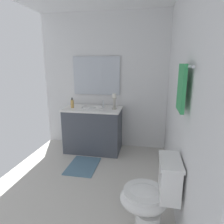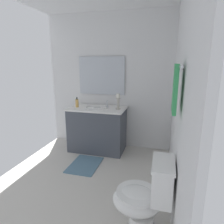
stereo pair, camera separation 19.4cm
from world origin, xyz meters
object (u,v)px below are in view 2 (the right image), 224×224
Objects in this scene: bath_mat at (85,165)px; towel_bar at (179,66)px; candle_holder_tall at (118,101)px; soap_bottle at (77,103)px; mirror at (102,76)px; vanity_cabinet at (97,129)px; sink_basin at (97,110)px; toilet at (144,197)px; towel_near_vanity at (175,89)px.

towel_bar is at bearing 53.33° from bath_mat.
candle_holder_tall is 0.76m from soap_bottle.
vanity_cabinet is at bearing -0.01° from mirror.
mirror reaches higher than sink_basin.
candle_holder_tall is 1.47× the size of soap_bottle.
soap_bottle is 2.18m from toilet.
towel_bar is at bearing 38.78° from sink_basin.
candle_holder_tall reaches higher than vanity_cabinet.
bath_mat is at bearing -126.67° from towel_bar.
vanity_cabinet is 0.74m from bath_mat.
mirror is at bearing -180.00° from bath_mat.
mirror is 3.29× the size of candle_holder_tall.
bath_mat is at bearing 32.18° from soap_bottle.
mirror is 2.23m from towel_bar.
towel_near_vanity is (1.55, 0.85, 0.43)m from candle_holder_tall.
candle_holder_tall is at bearing 88.49° from sink_basin.
vanity_cabinet is 3.83× the size of candle_holder_tall.
candle_holder_tall is 1.18m from bath_mat.
sink_basin is at bearing 0.20° from mirror.
towel_bar reaches higher than soap_bottle.
mirror reaches higher than candle_holder_tall.
bath_mat is (-1.02, -1.03, -0.36)m from toilet.
towel_bar is (1.56, 1.25, 1.15)m from vanity_cabinet.
toilet is at bearing -68.62° from towel_bar.
mirror reaches higher than toilet.
soap_bottle is 2.25m from towel_near_vanity.
mirror is at bearing 131.99° from soap_bottle.
towel_bar is at bearing 46.94° from soap_bottle.
sink_basin reaches higher than toilet.
vanity_cabinet is 0.36m from sink_basin.
towel_bar reaches higher than candle_holder_tall.
towel_near_vanity reaches higher than sink_basin.
towel_near_vanity is at bearing 38.40° from vanity_cabinet.
towel_near_vanity is 0.66× the size of bath_mat.
mirror is at bearing -126.77° from candle_holder_tall.
bath_mat is at bearing -127.07° from towel_near_vanity.
vanity_cabinet is at bearing -141.20° from towel_bar.
candle_holder_tall is 0.35× the size of toilet.
toilet is (1.63, 0.64, -0.57)m from candle_holder_tall.
mirror is (-0.28, -0.00, 0.58)m from sink_basin.
toilet is at bearing -66.93° from towel_near_vanity.
soap_bottle is at bearing -82.59° from vanity_cabinet.
towel_bar is (1.51, 1.62, 0.67)m from soap_bottle.
sink_basin is at bearing -91.51° from candle_holder_tall.
candle_holder_tall is at bearing 53.23° from mirror.
toilet is 1.25× the size of bath_mat.
towel_bar is at bearing 38.80° from vanity_cabinet.
towel_near_vanity is (1.84, 1.23, 0.03)m from mirror.
soap_bottle is 0.24× the size of toilet.
soap_bottle is at bearing -82.61° from sink_basin.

